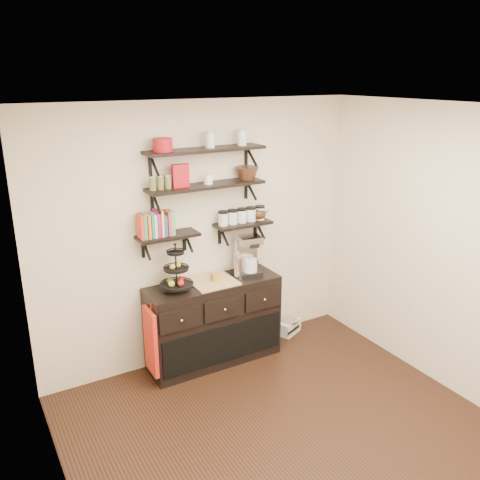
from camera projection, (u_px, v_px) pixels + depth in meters
name	position (u px, v px, depth m)	size (l,w,h in m)	color
floor	(298.00, 444.00, 4.21)	(3.50, 3.50, 0.00)	black
ceiling	(312.00, 110.00, 3.36)	(3.50, 3.50, 0.02)	white
back_wall	(202.00, 234.00, 5.23)	(3.50, 0.02, 2.70)	beige
left_wall	(62.00, 358.00, 2.96)	(0.02, 3.50, 2.70)	beige
right_wall	(459.00, 256.00, 4.62)	(0.02, 3.50, 2.70)	beige
shelf_top	(205.00, 150.00, 4.84)	(1.20, 0.27, 0.23)	black
shelf_mid	(206.00, 186.00, 4.95)	(1.20, 0.27, 0.23)	black
shelf_low_left	(168.00, 236.00, 4.91)	(0.60, 0.25, 0.23)	black
shelf_low_right	(243.00, 224.00, 5.30)	(0.60, 0.25, 0.23)	black
cookbooks	(158.00, 224.00, 4.82)	(0.36, 0.15, 0.26)	red
glass_canisters	(242.00, 216.00, 5.27)	(0.54, 0.10, 0.13)	silver
sideboard	(214.00, 322.00, 5.31)	(1.40, 0.50, 0.92)	black
fruit_stand	(177.00, 275.00, 4.94)	(0.32, 0.32, 0.47)	black
candle	(216.00, 277.00, 5.17)	(0.08, 0.08, 0.08)	olive
coffee_maker	(248.00, 256.00, 5.34)	(0.26, 0.25, 0.43)	black
thermal_carafe	(239.00, 268.00, 5.27)	(0.11, 0.11, 0.22)	silver
apron	(151.00, 342.00, 4.88)	(0.04, 0.28, 0.66)	#B62913
radio	(290.00, 326.00, 5.99)	(0.32, 0.26, 0.17)	silver
recipe_box	(180.00, 176.00, 4.78)	(0.16, 0.06, 0.22)	#A7131D
walnut_bowl	(247.00, 173.00, 5.14)	(0.24, 0.24, 0.13)	black
ramekins	(208.00, 179.00, 4.94)	(0.09, 0.09, 0.10)	white
teapot	(259.00, 213.00, 5.37)	(0.20, 0.15, 0.15)	#362010
red_pot	(163.00, 145.00, 4.61)	(0.18, 0.18, 0.12)	#A7131D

